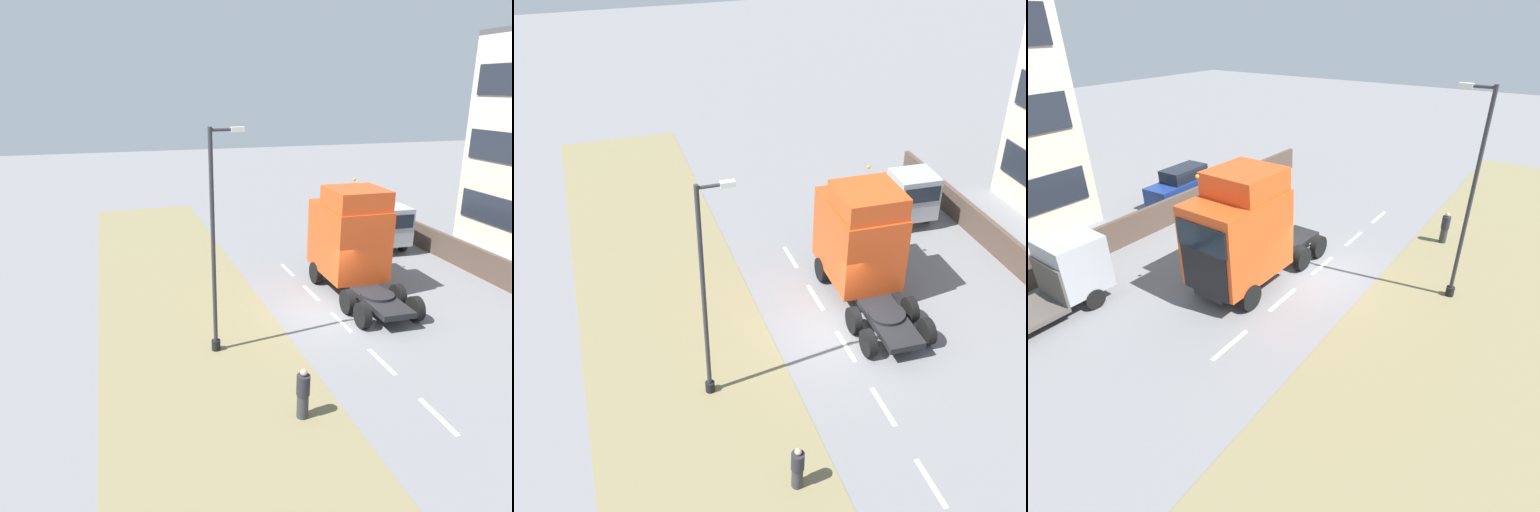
# 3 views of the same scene
# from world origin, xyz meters

# --- Properties ---
(ground_plane) EXTENTS (120.00, 120.00, 0.00)m
(ground_plane) POSITION_xyz_m (0.00, 0.00, 0.00)
(ground_plane) COLOR slate
(ground_plane) RESTS_ON ground
(grass_verge) EXTENTS (7.00, 44.00, 0.01)m
(grass_verge) POSITION_xyz_m (-6.00, 0.00, 0.01)
(grass_verge) COLOR olive
(grass_verge) RESTS_ON ground
(lane_markings) EXTENTS (0.16, 14.60, 0.00)m
(lane_markings) POSITION_xyz_m (0.00, -0.70, 0.00)
(lane_markings) COLOR white
(lane_markings) RESTS_ON ground
(lorry_cab) EXTENTS (2.82, 6.97, 5.02)m
(lorry_cab) POSITION_xyz_m (1.86, 2.50, 2.45)
(lorry_cab) COLOR black
(lorry_cab) RESTS_ON ground
(flatbed_truck) EXTENTS (2.25, 5.60, 2.71)m
(flatbed_truck) POSITION_xyz_m (6.59, 7.29, 1.42)
(flatbed_truck) COLOR #999EA3
(flatbed_truck) RESTS_ON ground
(lamp_post) EXTENTS (1.28, 0.32, 7.91)m
(lamp_post) POSITION_xyz_m (-5.30, -1.46, 3.68)
(lamp_post) COLOR black
(lamp_post) RESTS_ON ground
(pedestrian) EXTENTS (0.39, 0.39, 1.59)m
(pedestrian) POSITION_xyz_m (-3.81, -6.00, 0.78)
(pedestrian) COLOR #333338
(pedestrian) RESTS_ON ground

